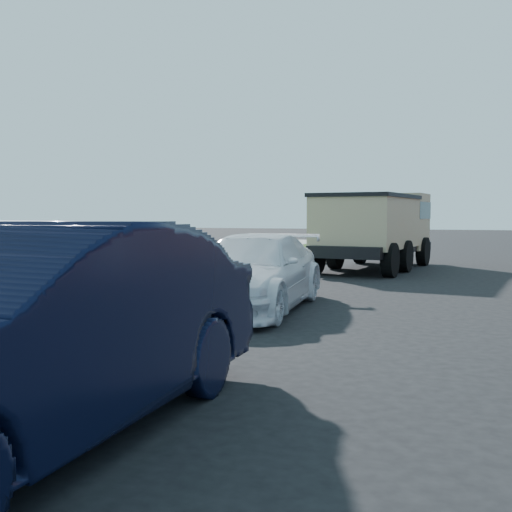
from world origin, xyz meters
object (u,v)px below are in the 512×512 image
(parking_meter, at_px, (137,263))
(white_wagon, at_px, (253,272))
(navy_sedan, at_px, (24,334))
(dump_truck, at_px, (377,226))

(parking_meter, height_order, white_wagon, white_wagon)
(parking_meter, relative_size, white_wagon, 0.26)
(parking_meter, xyz_separation_m, white_wagon, (1.02, 2.23, -0.31))
(navy_sedan, height_order, dump_truck, dump_truck)
(navy_sedan, bearing_deg, dump_truck, 89.11)
(white_wagon, distance_m, dump_truck, 8.84)
(navy_sedan, distance_m, dump_truck, 15.16)
(white_wagon, height_order, navy_sedan, navy_sedan)
(parking_meter, distance_m, white_wagon, 2.47)
(parking_meter, height_order, dump_truck, dump_truck)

